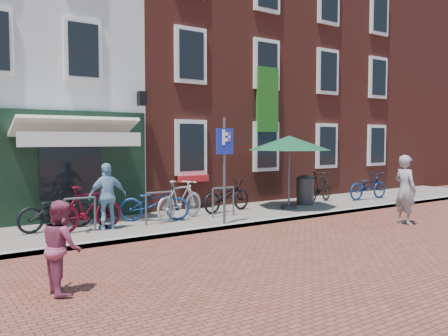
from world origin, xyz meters
TOP-DOWN VIEW (x-y plane):
  - ground at (0.00, 0.00)m, footprint 80.00×80.00m
  - sidewalk at (1.00, 1.50)m, footprint 24.00×3.00m
  - building_brick_mid at (2.00, 7.00)m, footprint 6.00×8.00m
  - building_brick_right at (8.00, 7.00)m, footprint 6.00×8.00m
  - filler_right at (14.50, 7.00)m, footprint 7.00×8.00m
  - litter_bin at (4.06, 1.61)m, footprint 0.57×0.57m
  - parking_sign at (-0.12, 0.24)m, footprint 0.50×0.08m
  - parasol at (3.05, 1.30)m, footprint 2.55×2.55m
  - woman at (4.10, -2.07)m, footprint 0.56×0.74m
  - boy at (-4.94, -2.53)m, footprint 0.52×0.67m
  - cafe_person at (-2.83, 1.24)m, footprint 0.93×0.39m
  - bicycle_0 at (-3.88, 1.81)m, footprint 1.91×0.90m
  - bicycle_1 at (-3.29, 1.31)m, footprint 1.83×0.77m
  - bicycle_2 at (-1.40, 1.65)m, footprint 1.92×1.40m
  - bicycle_3 at (-0.75, 1.42)m, footprint 1.84×1.08m
  - bicycle_4 at (1.06, 1.82)m, footprint 1.91×0.94m
  - bicycle_5 at (4.80, 1.68)m, footprint 1.85×1.01m
  - bicycle_6 at (6.85, 1.28)m, footprint 1.86×0.71m

SIDE VIEW (x-z plane):
  - ground at x=0.00m, z-range 0.00..0.00m
  - sidewalk at x=1.00m, z-range 0.00..0.10m
  - bicycle_0 at x=-3.88m, z-range 0.10..1.06m
  - bicycle_2 at x=-1.40m, z-range 0.10..1.06m
  - bicycle_4 at x=1.06m, z-range 0.10..1.06m
  - bicycle_6 at x=6.85m, z-range 0.10..1.06m
  - bicycle_1 at x=-3.29m, z-range 0.10..1.17m
  - bicycle_3 at x=-0.75m, z-range 0.10..1.17m
  - bicycle_5 at x=4.80m, z-range 0.10..1.17m
  - litter_bin at x=4.06m, z-range 0.12..1.16m
  - boy at x=-4.94m, z-range 0.00..1.37m
  - cafe_person at x=-2.83m, z-range 0.10..1.69m
  - woman at x=4.10m, z-range 0.00..1.84m
  - parking_sign at x=-0.12m, z-range 0.47..3.17m
  - parasol at x=3.05m, z-range 1.04..3.40m
  - filler_right at x=14.50m, z-range 0.00..9.00m
  - building_brick_mid at x=2.00m, z-range 0.00..10.00m
  - building_brick_right at x=8.00m, z-range 0.00..10.00m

